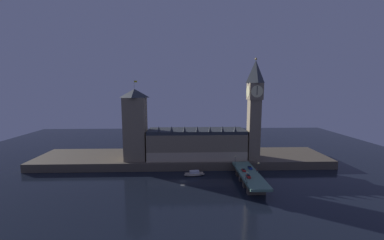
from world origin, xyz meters
TOP-DOWN VIEW (x-y plane):
  - ground_plane at (0.00, 0.00)m, footprint 400.00×400.00m
  - embankment at (0.00, 39.00)m, footprint 220.00×42.00m
  - parliament_hall at (10.17, 32.16)m, footprint 71.18×23.69m
  - clock_tower at (50.93, 25.55)m, footprint 10.06×10.17m
  - victoria_tower at (-34.04, 29.02)m, footprint 15.33×15.33m
  - bridge at (40.12, -5.00)m, footprint 11.59×46.00m
  - car_northbound_lead at (37.57, -1.22)m, footprint 2.02×3.97m
  - car_northbound_trail at (37.57, -11.71)m, footprint 1.85×4.45m
  - car_southbound_trail at (42.67, 3.13)m, footprint 2.01×4.67m
  - pedestrian_near_rail at (35.02, -15.48)m, footprint 0.38×0.38m
  - pedestrian_mid_walk at (45.22, -2.21)m, footprint 0.38×0.38m
  - street_lamp_near at (34.62, -19.72)m, footprint 1.34×0.60m
  - street_lamp_mid at (45.62, -5.00)m, footprint 1.34×0.60m
  - street_lamp_far at (34.62, 9.72)m, footprint 1.34×0.60m
  - boat_upstream at (7.61, 9.46)m, footprint 14.30×6.75m

SIDE VIEW (x-z plane):
  - ground_plane at x=0.00m, z-range 0.00..0.00m
  - boat_upstream at x=7.61m, z-range -0.46..2.94m
  - embankment at x=0.00m, z-range 0.00..5.88m
  - bridge at x=40.12m, z-range 1.05..7.62m
  - car_northbound_lead at x=37.57m, z-range 6.52..7.89m
  - car_southbound_trail at x=42.67m, z-range 6.52..8.01m
  - car_northbound_trail at x=37.57m, z-range 6.51..8.11m
  - pedestrian_mid_walk at x=45.22m, z-range 6.61..8.30m
  - pedestrian_near_rail at x=35.02m, z-range 6.63..8.49m
  - street_lamp_near at x=34.62m, z-range 7.37..13.81m
  - street_lamp_mid at x=45.62m, z-range 7.40..14.05m
  - street_lamp_far at x=34.62m, z-range 7.41..14.14m
  - parliament_hall at x=10.17m, z-range 3.77..29.06m
  - victoria_tower at x=-34.04m, z-range 2.99..59.97m
  - clock_tower at x=50.93m, z-range 8.10..80.40m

